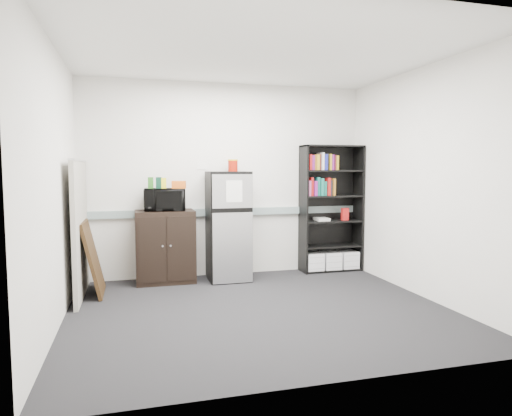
% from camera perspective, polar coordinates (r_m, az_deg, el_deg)
% --- Properties ---
extents(floor, '(4.00, 4.00, 0.00)m').
position_cam_1_polar(floor, '(5.02, 0.49, -12.61)').
color(floor, black).
rests_on(floor, ground).
extents(wall_back, '(4.00, 0.02, 2.70)m').
position_cam_1_polar(wall_back, '(6.49, -3.70, 3.50)').
color(wall_back, white).
rests_on(wall_back, floor).
extents(wall_right, '(0.02, 3.50, 2.70)m').
position_cam_1_polar(wall_right, '(5.67, 20.39, 2.98)').
color(wall_right, white).
rests_on(wall_right, floor).
extents(wall_left, '(0.02, 3.50, 2.70)m').
position_cam_1_polar(wall_left, '(4.66, -23.91, 2.49)').
color(wall_left, white).
rests_on(wall_left, floor).
extents(ceiling, '(4.00, 3.50, 0.02)m').
position_cam_1_polar(ceiling, '(4.93, 0.52, 18.86)').
color(ceiling, white).
rests_on(ceiling, wall_back).
extents(electrical_raceway, '(3.92, 0.05, 0.10)m').
position_cam_1_polar(electrical_raceway, '(6.49, -3.62, -0.49)').
color(electrical_raceway, gray).
rests_on(electrical_raceway, wall_back).
extents(wall_note, '(0.14, 0.00, 0.10)m').
position_cam_1_polar(wall_note, '(6.42, -6.77, 5.24)').
color(wall_note, white).
rests_on(wall_note, wall_back).
extents(bookshelf, '(0.90, 0.34, 1.85)m').
position_cam_1_polar(bookshelf, '(6.81, 9.34, -0.17)').
color(bookshelf, black).
rests_on(bookshelf, floor).
extents(cubicle_partition, '(0.06, 1.30, 1.62)m').
position_cam_1_polar(cubicle_partition, '(5.76, -21.13, -2.39)').
color(cubicle_partition, '#9E988C').
rests_on(cubicle_partition, floor).
extents(cabinet, '(0.77, 0.51, 0.96)m').
position_cam_1_polar(cabinet, '(6.21, -11.27, -4.73)').
color(cabinet, black).
rests_on(cabinet, floor).
extents(microwave, '(0.54, 0.38, 0.29)m').
position_cam_1_polar(microwave, '(6.12, -11.36, 1.03)').
color(microwave, black).
rests_on(microwave, cabinet).
extents(snack_box_a, '(0.07, 0.05, 0.15)m').
position_cam_1_polar(snack_box_a, '(6.13, -13.04, 3.08)').
color(snack_box_a, '#27621C').
rests_on(snack_box_a, microwave).
extents(snack_box_b, '(0.08, 0.06, 0.15)m').
position_cam_1_polar(snack_box_b, '(6.14, -12.05, 3.10)').
color(snack_box_b, '#0C3524').
rests_on(snack_box_b, microwave).
extents(snack_box_c, '(0.07, 0.05, 0.14)m').
position_cam_1_polar(snack_box_c, '(6.14, -11.49, 3.06)').
color(snack_box_c, yellow).
rests_on(snack_box_c, microwave).
extents(snack_bag, '(0.20, 0.14, 0.10)m').
position_cam_1_polar(snack_bag, '(6.11, -9.61, 2.89)').
color(snack_bag, '#D85B15').
rests_on(snack_bag, microwave).
extents(refrigerator, '(0.56, 0.59, 1.48)m').
position_cam_1_polar(refrigerator, '(6.20, -3.48, -2.25)').
color(refrigerator, black).
rests_on(refrigerator, floor).
extents(coffee_can, '(0.14, 0.14, 0.18)m').
position_cam_1_polar(coffee_can, '(6.30, -2.91, 5.44)').
color(coffee_can, '#9D1607').
rests_on(coffee_can, refrigerator).
extents(framed_poster, '(0.24, 0.70, 0.89)m').
position_cam_1_polar(framed_poster, '(5.84, -19.69, -5.83)').
color(framed_poster, black).
rests_on(framed_poster, floor).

